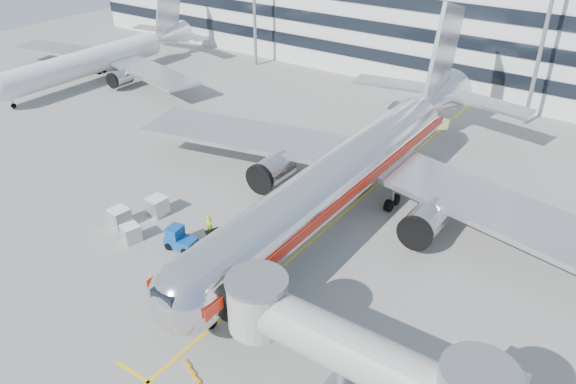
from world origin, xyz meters
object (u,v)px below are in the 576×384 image
Objects in this scene: baggage_tug at (179,239)px; belt_loader at (223,258)px; cargo_container_front at (131,233)px; ramp_worker at (209,225)px; cargo_container_right at (157,206)px; main_jet at (353,168)px; cargo_container_left at (120,217)px.

belt_loader is at bearing 2.14° from baggage_tug.
ramp_worker is at bearing 44.32° from cargo_container_front.
belt_loader reaches higher than baggage_tug.
cargo_container_right is 4.53m from cargo_container_front.
main_jet is 28.40× the size of cargo_container_left.
baggage_tug is at bearing -121.71° from main_jet.
cargo_container_front is at bearing -129.27° from main_jet.
main_jet is 14.87m from belt_loader.
main_jet is at bearing 50.73° from cargo_container_front.
belt_loader is (-4.00, -13.88, -3.52)m from main_jet.
cargo_container_left is at bearing 158.72° from cargo_container_front.
cargo_container_front is (1.30, -4.33, -0.12)m from cargo_container_right.
cargo_container_left is at bearing -174.76° from baggage_tug.
ramp_worker is at bearing 3.48° from cargo_container_right.
main_jet is 20.59m from cargo_container_front.
belt_loader is 10.45m from cargo_container_right.
cargo_container_front is at bearing 174.87° from ramp_worker.
baggage_tug is 6.84m from cargo_container_left.
cargo_container_right is at bearing 134.03° from ramp_worker.
cargo_container_right is at bearing 153.92° from baggage_tug.
belt_loader is 2.95× the size of cargo_container_left.
cargo_container_front is (-4.16, -1.66, -0.09)m from baggage_tug.
cargo_container_front is (-12.84, -15.71, -3.48)m from main_jet.
ramp_worker is (7.47, 3.67, 0.07)m from cargo_container_left.
baggage_tug is 6.09m from cargo_container_right.
belt_loader is 11.53m from cargo_container_left.
main_jet reaches higher than cargo_container_right.
main_jet is at bearing 43.44° from cargo_container_left.
cargo_container_right is (-5.47, 2.68, 0.02)m from baggage_tug.
baggage_tug reaches higher than cargo_container_left.
belt_loader is 9.03m from cargo_container_front.
cargo_container_left is at bearing 156.72° from ramp_worker.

